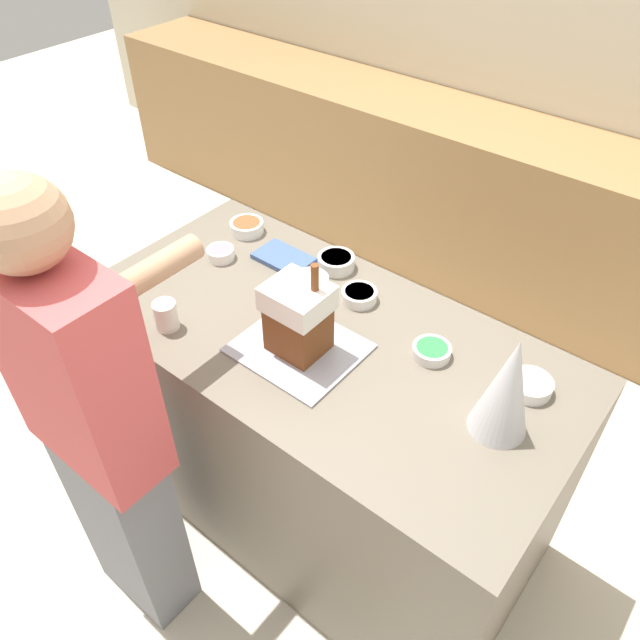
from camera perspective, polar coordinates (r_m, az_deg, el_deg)
ground_plane at (r=2.74m, az=0.12°, el=-16.24°), size 12.00×12.00×0.00m
wall_back at (r=3.57m, az=24.20°, el=21.60°), size 8.00×0.05×2.60m
back_cabinet_block at (r=3.61m, az=18.86°, el=8.36°), size 6.00×0.60×0.94m
kitchen_island at (r=2.35m, az=0.14°, el=-9.98°), size 1.66×0.83×0.96m
baking_tray at (r=1.95m, az=-1.93°, el=-2.59°), size 0.37×0.33×0.01m
gingerbread_house at (r=1.86m, az=-2.01°, el=0.30°), size 0.18×0.16×0.32m
decorative_tree at (r=1.69m, az=16.79°, el=-5.86°), size 0.16×0.16×0.32m
candy_bowl_far_left at (r=2.34m, az=-9.08°, el=6.06°), size 0.10×0.10×0.04m
candy_bowl_far_right at (r=2.16m, az=-0.88°, el=3.41°), size 0.13×0.13×0.05m
candy_bowl_near_tray_right at (r=2.47m, az=-6.71°, el=8.49°), size 0.13×0.13×0.05m
candy_bowl_beside_tree at (r=2.12m, az=3.60°, el=2.29°), size 0.12×0.12×0.04m
candy_bowl_front_corner at (r=2.26m, az=1.48°, el=5.37°), size 0.13×0.13×0.05m
candy_bowl_near_tray_left at (r=1.91m, az=18.67°, el=-5.65°), size 0.13×0.13×0.04m
candy_bowl_behind_tray at (r=1.95m, az=10.17°, el=-2.78°), size 0.12×0.12×0.04m
cookbook at (r=2.31m, az=-3.34°, el=5.66°), size 0.21×0.14×0.02m
mug at (r=2.05m, az=-13.90°, el=0.41°), size 0.08×0.08×0.10m
person at (r=1.93m, az=-19.53°, el=-9.86°), size 0.45×0.56×1.71m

